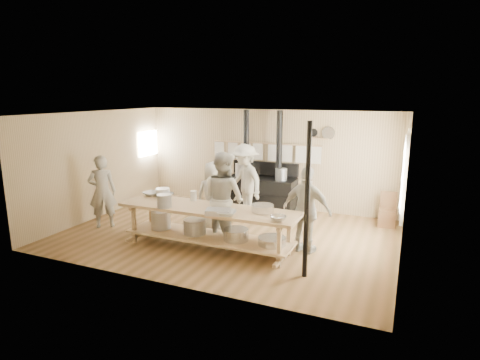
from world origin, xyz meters
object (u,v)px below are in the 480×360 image
object	(u,v)px
cook_far_left	(102,191)
cook_right	(307,210)
stove	(261,190)
cook_center	(213,196)
roasting_pan	(218,212)
cook_left	(224,198)
chair	(387,216)
prep_table	(208,223)
cook_by_window	(245,181)

from	to	relation	value
cook_far_left	cook_right	world-z (taller)	cook_right
stove	cook_center	xyz separation A→B (m)	(-0.42, -1.96, 0.26)
cook_center	roasting_pan	world-z (taller)	cook_center
cook_left	roasting_pan	world-z (taller)	cook_left
cook_right	chair	distance (m)	2.71
cook_left	chair	world-z (taller)	cook_left
prep_table	cook_far_left	distance (m)	2.84
cook_left	cook_by_window	world-z (taller)	cook_left
cook_center	cook_right	size ratio (longest dim) A/B	0.93
cook_center	chair	distance (m)	4.04
cook_left	chair	xyz separation A→B (m)	(2.98, 2.49, -0.72)
prep_table	cook_far_left	xyz separation A→B (m)	(-2.82, 0.25, 0.31)
stove	cook_far_left	size ratio (longest dim) A/B	1.56
prep_table	cook_far_left	world-z (taller)	cook_far_left
prep_table	cook_right	xyz separation A→B (m)	(1.81, 0.60, 0.32)
cook_left	chair	distance (m)	3.96
stove	roasting_pan	size ratio (longest dim) A/B	5.86
cook_center	cook_far_left	bearing A→B (deg)	7.75
chair	cook_far_left	bearing A→B (deg)	-157.40
prep_table	cook_center	size ratio (longest dim) A/B	2.31
stove	roasting_pan	distance (m)	3.39
stove	cook_right	distance (m)	3.04
cook_left	cook_by_window	bearing A→B (deg)	-58.18
cook_by_window	cook_far_left	bearing A→B (deg)	-110.69
stove	cook_by_window	world-z (taller)	stove
cook_far_left	roasting_pan	bearing A→B (deg)	133.48
cook_left	chair	bearing A→B (deg)	-117.68
stove	cook_by_window	bearing A→B (deg)	-99.67
cook_far_left	cook_left	bearing A→B (deg)	146.06
cook_center	chair	bearing A→B (deg)	-164.16
prep_table	roasting_pan	world-z (taller)	roasting_pan
cook_right	chair	size ratio (longest dim) A/B	2.12
cook_left	roasting_pan	bearing A→B (deg)	130.19
cook_center	cook_right	xyz separation A→B (m)	(2.23, -0.46, 0.06)
cook_right	cook_left	bearing A→B (deg)	18.50
cook_far_left	stove	bearing A→B (deg)	-171.82
prep_table	chair	xyz separation A→B (m)	(3.16, 2.87, -0.29)
cook_by_window	chair	xyz separation A→B (m)	(3.29, 0.64, -0.67)
prep_table	cook_by_window	size ratio (longest dim) A/B	1.98
stove	chair	distance (m)	3.17
cook_by_window	chair	bearing A→B (deg)	43.92
chair	cook_left	bearing A→B (deg)	-141.19
prep_table	cook_center	xyz separation A→B (m)	(-0.42, 1.06, 0.26)
cook_by_window	chair	size ratio (longest dim) A/B	2.29
cook_right	roasting_pan	size ratio (longest dim) A/B	3.78
cook_by_window	roasting_pan	world-z (taller)	cook_by_window
prep_table	cook_by_window	xyz separation A→B (m)	(-0.13, 2.23, 0.39)
cook_center	roasting_pan	distance (m)	1.61
prep_table	stove	bearing A→B (deg)	89.96
stove	chair	bearing A→B (deg)	-2.75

